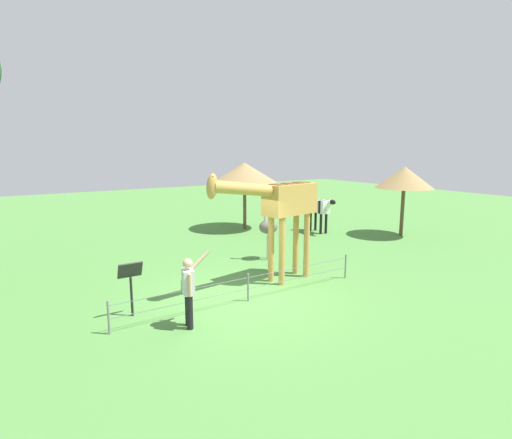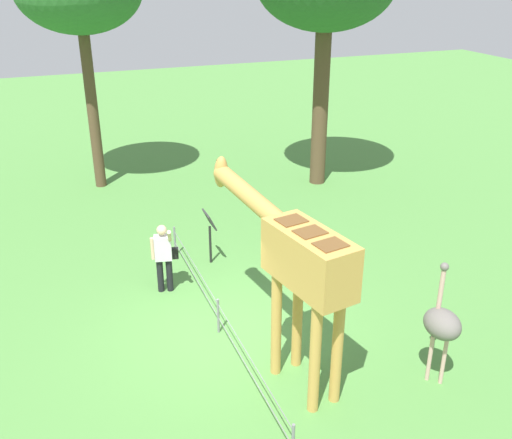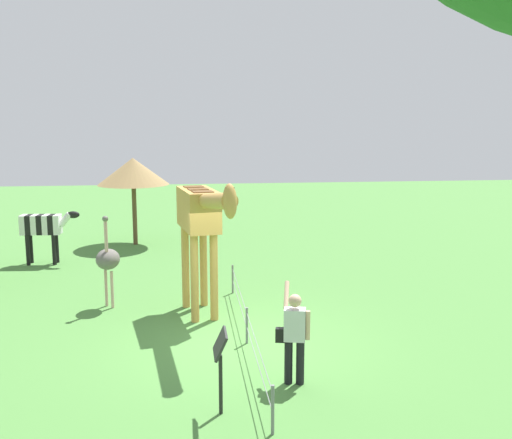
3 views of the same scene
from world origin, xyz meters
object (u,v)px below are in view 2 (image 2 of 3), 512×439
giraffe (296,259)px  visitor (164,254)px  info_sign (210,227)px  ostrich (442,324)px

giraffe → visitor: bearing=21.8°
info_sign → giraffe: bearing=-178.3°
info_sign → ostrich: bearing=-157.0°
ostrich → info_sign: size_ratio=1.70×
giraffe → info_sign: giraffe is taller
giraffe → ostrich: giraffe is taller
giraffe → info_sign: size_ratio=2.96×
ostrich → info_sign: bearing=23.0°
visitor → ostrich: bearing=-141.8°
giraffe → ostrich: bearing=-115.1°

